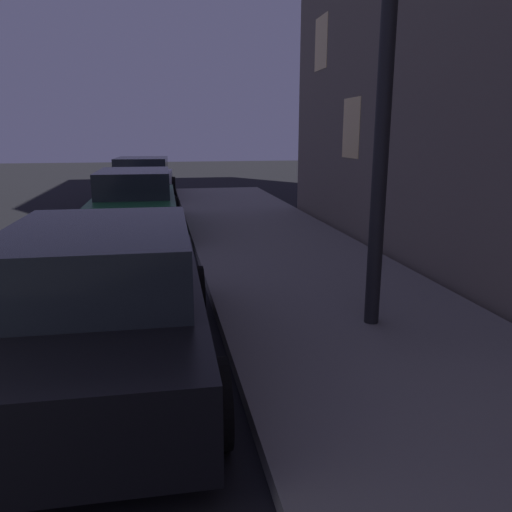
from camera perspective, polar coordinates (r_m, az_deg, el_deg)
The scene contains 3 objects.
car_black at distance 4.77m, azimuth -17.01°, elevation -5.10°, with size 2.05×4.19×1.43m.
car_green at distance 11.41m, azimuth -13.65°, elevation 5.89°, with size 2.01×4.58×1.43m.
car_silver at distance 17.53m, azimuth -12.82°, elevation 8.57°, with size 2.29×4.67×1.43m.
Camera 1 is at (3.40, -1.47, 2.21)m, focal length 34.98 mm.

